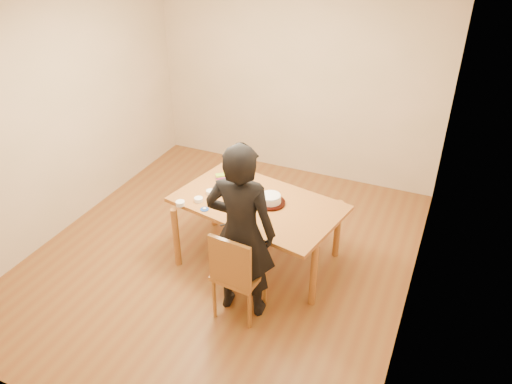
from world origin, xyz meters
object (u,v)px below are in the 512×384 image
at_px(dining_table, 258,204).
at_px(person, 241,233).
at_px(cake, 271,199).
at_px(dining_chair, 240,273).
at_px(cake_plate, 270,203).

bearing_deg(dining_table, person, -66.88).
xyz_separation_m(cake, person, (0.02, -0.75, 0.08)).
bearing_deg(person, dining_chair, 83.05).
distance_m(dining_chair, person, 0.44).
relative_size(dining_chair, cake_plate, 1.39).
relative_size(dining_table, cake_plate, 5.56).
bearing_deg(dining_table, cake_plate, 22.04).
bearing_deg(cake_plate, cake, 90.00).
height_order(dining_table, cake_plate, cake_plate).
height_order(dining_chair, person, person).
height_order(dining_table, dining_chair, dining_table).
distance_m(cake_plate, person, 0.76).
xyz_separation_m(dining_table, person, (0.15, -0.73, 0.16)).
bearing_deg(dining_chair, person, 95.45).
height_order(cake_plate, cake, cake).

